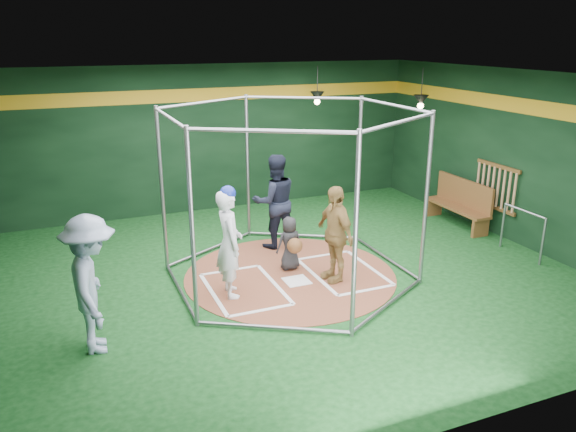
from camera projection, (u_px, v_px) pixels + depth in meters
name	position (u px, v px, depth m)	size (l,w,h in m)	color
room_shell	(290.00, 181.00, 9.60)	(10.10, 9.10, 3.53)	#0C3611
clay_disc	(290.00, 275.00, 10.14)	(3.80, 3.80, 0.01)	brown
home_plate	(297.00, 281.00, 9.87)	(0.43, 0.43, 0.01)	white
batter_box_left	(245.00, 289.00, 9.57)	(1.17, 1.77, 0.01)	white
batter_box_right	(343.00, 271.00, 10.26)	(1.17, 1.77, 0.01)	white
batting_cage	(290.00, 196.00, 9.68)	(4.05, 4.67, 3.00)	gray
bat_rack	(496.00, 187.00, 11.96)	(0.07, 1.25, 0.98)	brown
pendant_lamp_near	(317.00, 97.00, 13.25)	(0.34, 0.34, 0.90)	black
pendant_lamp_far	(421.00, 100.00, 12.50)	(0.34, 0.34, 0.90)	black
batter_figure	(229.00, 242.00, 9.11)	(0.48, 0.69, 1.88)	white
visitor_leopard	(335.00, 234.00, 9.70)	(1.00, 0.42, 1.71)	tan
catcher_figure	(290.00, 243.00, 10.23)	(0.51, 0.57, 1.00)	black
umpire	(275.00, 201.00, 11.22)	(0.93, 0.72, 1.91)	black
bystander_blue	(92.00, 285.00, 7.50)	(1.25, 0.72, 1.94)	#96A9C7
dugout_bench	(460.00, 202.00, 12.64)	(0.42, 1.82, 1.06)	brown
steel_railing	(523.00, 225.00, 10.87)	(0.05, 1.09, 0.94)	gray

